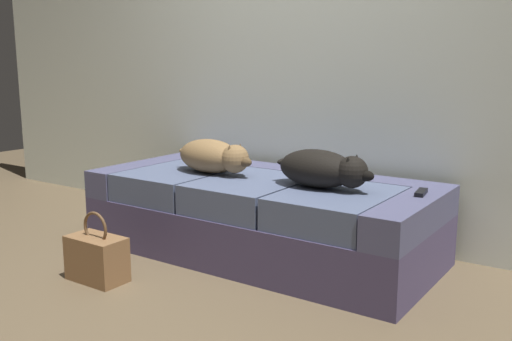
% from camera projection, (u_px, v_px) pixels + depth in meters
% --- Properties ---
extents(ground_plane, '(10.00, 10.00, 0.00)m').
position_uv_depth(ground_plane, '(142.00, 310.00, 2.67)').
color(ground_plane, brown).
extents(back_wall, '(6.40, 0.10, 2.80)m').
position_uv_depth(back_wall, '(312.00, 22.00, 3.70)').
color(back_wall, white).
rests_on(back_wall, ground).
extents(couch, '(2.07, 0.92, 0.47)m').
position_uv_depth(couch, '(261.00, 216.00, 3.44)').
color(couch, '#494064').
rests_on(couch, ground).
extents(dog_tan, '(0.61, 0.31, 0.21)m').
position_uv_depth(dog_tan, '(214.00, 156.00, 3.50)').
color(dog_tan, olive).
rests_on(dog_tan, couch).
extents(dog_dark, '(0.62, 0.29, 0.21)m').
position_uv_depth(dog_dark, '(323.00, 169.00, 3.09)').
color(dog_dark, black).
rests_on(dog_dark, couch).
extents(tv_remote, '(0.07, 0.15, 0.02)m').
position_uv_depth(tv_remote, '(421.00, 192.00, 2.95)').
color(tv_remote, black).
rests_on(tv_remote, couch).
extents(handbag, '(0.32, 0.18, 0.38)m').
position_uv_depth(handbag, '(97.00, 258.00, 3.02)').
color(handbag, olive).
rests_on(handbag, ground).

